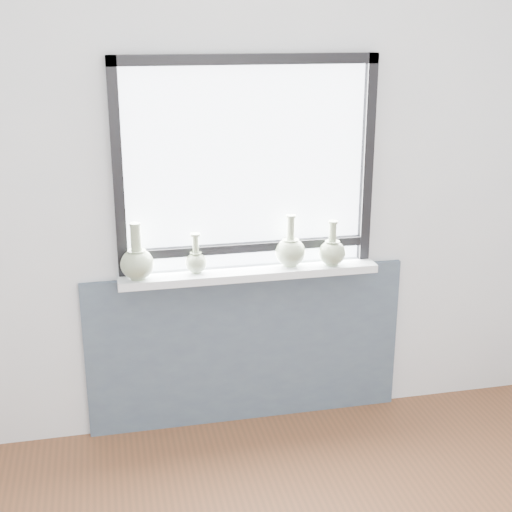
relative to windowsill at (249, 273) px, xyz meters
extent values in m
cube|color=silver|center=(0.00, 0.10, 0.42)|extent=(3.60, 0.02, 2.60)
cube|color=#495967|center=(0.00, 0.07, -0.45)|extent=(1.70, 0.03, 0.86)
cube|color=white|center=(0.00, 0.00, 0.00)|extent=(1.32, 0.18, 0.04)
cube|color=black|center=(-0.62, 0.05, 0.55)|extent=(0.05, 0.06, 1.05)
cube|color=black|center=(0.62, 0.05, 0.55)|extent=(0.05, 0.06, 1.05)
cube|color=black|center=(0.00, 0.05, 1.04)|extent=(1.30, 0.06, 0.05)
cube|color=black|center=(0.00, 0.05, 0.12)|extent=(1.20, 0.05, 0.04)
cube|color=white|center=(0.00, 0.08, 0.52)|extent=(1.20, 0.01, 1.00)
cylinder|color=#95A681|center=(-0.56, -0.03, 0.02)|extent=(0.07, 0.07, 0.01)
ellipsoid|color=#95A681|center=(-0.56, -0.03, 0.10)|extent=(0.16, 0.16, 0.15)
cone|color=#95A681|center=(-0.56, -0.03, 0.15)|extent=(0.09, 0.09, 0.03)
cylinder|color=#95A681|center=(-0.56, -0.03, 0.22)|extent=(0.05, 0.05, 0.14)
cylinder|color=#95A681|center=(-0.56, -0.03, 0.30)|extent=(0.06, 0.06, 0.01)
cylinder|color=#95A681|center=(-0.27, 0.01, 0.02)|extent=(0.05, 0.05, 0.01)
ellipsoid|color=#95A681|center=(-0.27, 0.01, 0.07)|extent=(0.11, 0.11, 0.10)
cone|color=#95A681|center=(-0.27, 0.01, 0.11)|extent=(0.06, 0.06, 0.03)
cylinder|color=#95A681|center=(-0.27, 0.01, 0.16)|extent=(0.03, 0.03, 0.11)
cylinder|color=#95A681|center=(-0.27, 0.01, 0.22)|extent=(0.05, 0.05, 0.01)
cylinder|color=#95A681|center=(0.22, 0.01, 0.02)|extent=(0.07, 0.07, 0.01)
ellipsoid|color=#95A681|center=(0.22, 0.01, 0.09)|extent=(0.16, 0.16, 0.14)
cone|color=#95A681|center=(0.22, 0.01, 0.15)|extent=(0.09, 0.09, 0.03)
cylinder|color=#95A681|center=(0.22, 0.01, 0.21)|extent=(0.04, 0.04, 0.13)
cylinder|color=#95A681|center=(0.22, 0.01, 0.28)|extent=(0.05, 0.05, 0.01)
cylinder|color=#95A681|center=(0.43, -0.03, 0.02)|extent=(0.06, 0.06, 0.01)
ellipsoid|color=#95A681|center=(0.43, -0.03, 0.08)|extent=(0.14, 0.14, 0.13)
cone|color=#95A681|center=(0.43, -0.03, 0.13)|extent=(0.08, 0.08, 0.03)
cylinder|color=#95A681|center=(0.43, -0.03, 0.19)|extent=(0.04, 0.04, 0.11)
cylinder|color=#95A681|center=(0.43, -0.03, 0.25)|extent=(0.05, 0.05, 0.01)
camera|label=1|loc=(-0.70, -3.34, 1.21)|focal=50.00mm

